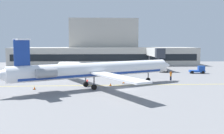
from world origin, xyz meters
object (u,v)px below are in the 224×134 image
object	(u,v)px
pushback_tractor	(163,68)
fuel_tank	(70,65)
regional_jet	(95,70)
baggage_tug	(199,70)
marshaller	(171,76)

from	to	relation	value
pushback_tractor	fuel_tank	xyz separation A→B (m)	(-25.31, 6.02, 0.34)
regional_jet	baggage_tug	distance (m)	32.52
pushback_tractor	fuel_tank	bearing A→B (deg)	166.62
regional_jet	baggage_tug	world-z (taller)	regional_jet
pushback_tractor	baggage_tug	bearing A→B (deg)	-21.82
baggage_tug	pushback_tractor	size ratio (longest dim) A/B	1.06
pushback_tractor	fuel_tank	distance (m)	26.02
regional_jet	pushback_tractor	size ratio (longest dim) A/B	8.40
regional_jet	marshaller	world-z (taller)	regional_jet
regional_jet	marshaller	size ratio (longest dim) A/B	16.10
fuel_tank	marshaller	xyz separation A→B (m)	(22.91, -20.75, -0.36)
fuel_tank	baggage_tug	bearing A→B (deg)	-15.53
baggage_tug	fuel_tank	distance (m)	34.87
regional_jet	marshaller	xyz separation A→B (m)	(15.65, 7.55, -2.09)
regional_jet	marshaller	bearing A→B (deg)	25.75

